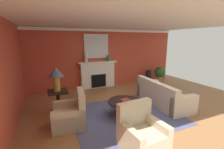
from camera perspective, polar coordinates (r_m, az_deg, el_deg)
The scene contains 20 objects.
ground_plane at distance 5.28m, azimuth 10.06°, elevation -12.48°, with size 9.10×9.10×0.00m, color olive.
wall_fireplace at distance 7.59m, azimuth -2.69°, elevation 6.07°, with size 7.60×0.12×2.73m, color #B7422D.
wall_window at distance 4.40m, azimuth -34.21°, elevation -0.84°, with size 0.12×6.66×2.73m, color #B7422D.
ceiling_panel at distance 5.07m, azimuth 9.32°, elevation 18.49°, with size 7.60×6.66×0.06m, color white.
crown_moulding at distance 7.48m, azimuth -2.56°, elevation 15.82°, with size 7.60×0.08×0.12m, color white.
area_rug at distance 4.88m, azimuth 4.56°, elevation -14.40°, with size 3.08×2.59×0.01m, color #4C517A.
fireplace at distance 7.37m, azimuth -5.21°, elevation -0.29°, with size 1.80×0.35×1.24m.
mantel_mirror at distance 7.31m, azimuth -5.73°, elevation 10.23°, with size 1.14×0.04×1.08m, color silver.
sofa at distance 5.77m, azimuth 17.69°, elevation -7.50°, with size 1.02×2.15×0.85m.
armchair_near_window at distance 4.31m, azimuth -14.75°, elevation -14.17°, with size 0.92×0.92×0.95m.
armchair_facing_fireplace at distance 3.48m, azimuth 10.79°, elevation -21.02°, with size 0.85×0.85×0.95m.
coffee_table at distance 4.74m, azimuth 4.63°, elevation -10.85°, with size 1.00×1.00×0.45m.
side_table at distance 5.14m, azimuth -19.03°, elevation -8.88°, with size 0.56×0.56×0.70m.
table_lamp at distance 4.91m, azimuth -19.71°, elevation 0.14°, with size 0.44×0.44×0.75m.
vase_mantel_left at distance 7.03m, azimuth -9.48°, elevation 6.03°, with size 0.15×0.15×0.40m, color beige.
vase_tall_corner at distance 8.41m, azimuth 13.09°, elevation -0.75°, with size 0.29×0.29×0.66m, color black.
vase_mantel_right at distance 7.39m, azimuth -1.14°, elevation 5.96°, with size 0.15×0.15×0.26m, color #33703D.
book_red_cover at distance 4.55m, azimuth 5.79°, elevation -9.99°, with size 0.20×0.15×0.06m, color tan.
book_art_folio at distance 4.53m, azimuth 4.80°, elevation -9.32°, with size 0.25×0.18×0.05m, color maroon.
potted_plant at distance 8.62m, azimuth 17.03°, elevation 0.45°, with size 0.56×0.56×0.83m.
Camera 1 is at (-2.74, -3.94, 2.22)m, focal length 25.10 mm.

